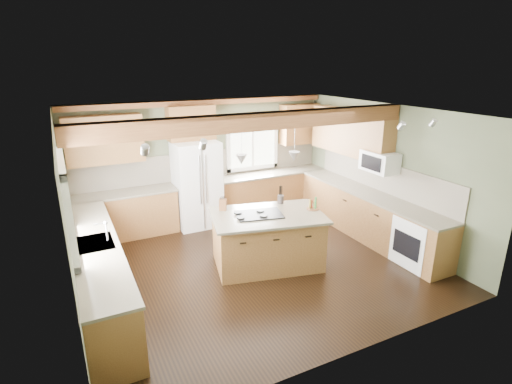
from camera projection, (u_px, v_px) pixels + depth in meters
name	position (u px, v px, depth m)	size (l,w,h in m)	color
floor	(255.00, 264.00, 6.91)	(5.60, 5.60, 0.00)	black
ceiling	(255.00, 112.00, 6.09)	(5.60, 5.60, 0.00)	silver
wall_back	(204.00, 160.00, 8.62)	(5.60, 5.60, 0.00)	#48513A
wall_left	(67.00, 223.00, 5.31)	(5.00, 5.00, 0.00)	#48513A
wall_right	(385.00, 172.00, 7.68)	(5.00, 5.00, 0.00)	#48513A
ceiling_beam	(257.00, 121.00, 6.06)	(5.55, 0.26, 0.26)	#572C18
soffit_trim	(203.00, 102.00, 8.15)	(5.55, 0.20, 0.10)	#572C18
backsplash_back	(204.00, 164.00, 8.64)	(5.58, 0.03, 0.58)	brown
backsplash_right	(382.00, 176.00, 7.75)	(0.03, 3.70, 0.58)	brown
base_cab_back_left	(125.00, 215.00, 7.88)	(2.02, 0.60, 0.88)	brown
counter_back_left	(122.00, 193.00, 7.73)	(2.06, 0.64, 0.04)	#474134
base_cab_back_right	(271.00, 192.00, 9.27)	(2.62, 0.60, 0.88)	brown
counter_back_right	(271.00, 173.00, 9.12)	(2.66, 0.64, 0.04)	#474134
base_cab_left	(99.00, 273.00, 5.75)	(0.60, 3.70, 0.88)	brown
counter_left	(95.00, 244.00, 5.61)	(0.64, 3.74, 0.04)	#474134
base_cab_right	(367.00, 216.00, 7.87)	(0.60, 3.70, 0.88)	brown
counter_right	(369.00, 194.00, 7.72)	(0.64, 3.74, 0.04)	#474134
upper_cab_back_left	(104.00, 140.00, 7.43)	(1.40, 0.35, 0.90)	brown
upper_cab_over_fridge	(191.00, 123.00, 8.08)	(0.96, 0.35, 0.70)	brown
upper_cab_right	(350.00, 132.00, 8.17)	(0.35, 2.20, 0.90)	brown
upper_cab_back_corner	(299.00, 124.00, 9.24)	(0.90, 0.35, 0.90)	brown
window_left	(66.00, 204.00, 5.28)	(0.04, 1.60, 1.05)	white
window_back	(252.00, 144.00, 9.01)	(1.10, 0.04, 1.00)	white
sink	(94.00, 244.00, 5.60)	(0.50, 0.65, 0.03)	#262628
faucet	(107.00, 232.00, 5.64)	(0.02, 0.02, 0.28)	#B2B2B7
dishwasher	(112.00, 324.00, 4.65)	(0.60, 0.60, 0.84)	white
oven	(419.00, 242.00, 6.76)	(0.60, 0.72, 0.84)	white
microwave	(380.00, 162.00, 7.47)	(0.40, 0.70, 0.38)	white
pendant_left	(241.00, 159.00, 6.24)	(0.18, 0.18, 0.16)	#B2B2B7
pendant_right	(294.00, 157.00, 6.43)	(0.18, 0.18, 0.16)	#B2B2B7
refrigerator	(197.00, 184.00, 8.30)	(0.90, 0.74, 1.80)	white
island	(267.00, 241.00, 6.78)	(1.73, 1.06, 0.88)	brown
island_top	(268.00, 215.00, 6.64)	(1.85, 1.17, 0.04)	#474134
cooktop	(259.00, 214.00, 6.60)	(0.75, 0.50, 0.02)	black
knife_block	(223.00, 205.00, 6.79)	(0.12, 0.09, 0.20)	brown
utensil_crock	(281.00, 199.00, 7.13)	(0.11, 0.11, 0.15)	#483E3A
bottle_tray	(313.00, 203.00, 6.84)	(0.22, 0.22, 0.20)	brown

